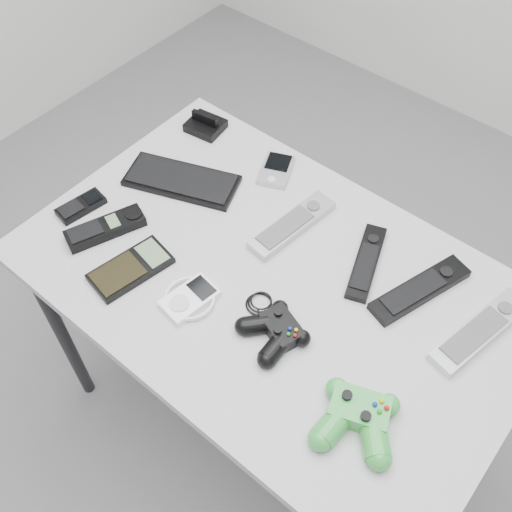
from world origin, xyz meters
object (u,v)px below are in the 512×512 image
Objects in this scene: mp3_player at (190,298)px; cordless_handset at (105,228)px; remote_black_b at (420,289)px; controller_green at (358,417)px; pda at (276,170)px; controller_black at (276,330)px; remote_silver_b at (480,330)px; calculator at (131,268)px; remote_silver_a at (292,224)px; mobile_phone at (81,206)px; pda_keyboard at (182,180)px; desk at (273,294)px; remote_black_a at (366,262)px.

cordless_handset is at bearing -175.05° from mp3_player.
controller_green is (0.06, -0.32, 0.01)m from remote_black_b.
controller_black is at bearing -75.15° from pda.
pda is at bearing 111.58° from mp3_player.
controller_green reaches higher than remote_silver_b.
controller_green is (0.41, 0.00, 0.01)m from mp3_player.
pda is 0.64× the size of calculator.
remote_silver_b is at bearing 9.22° from remote_silver_a.
remote_black_b is at bearing 31.23° from mobile_phone.
remote_black_b reaches higher than pda.
remote_silver_b is 2.22× the size of mobile_phone.
calculator is (-0.50, -0.34, -0.00)m from remote_black_b.
cordless_handset is (-0.02, -0.22, 0.01)m from pda_keyboard.
controller_green is (0.31, -0.16, 0.09)m from desk.
remote_silver_a is 2.05× the size of mobile_phone.
pda_keyboard is 0.61m from remote_black_b.
mp3_player is (0.15, 0.02, 0.00)m from calculator.
desk is 6.04× the size of cordless_handset.
controller_green is (0.78, -0.02, 0.02)m from mobile_phone.
cordless_handset is at bearing -156.67° from controller_black.
pda_keyboard and calculator have the same top height.
controller_black is at bearing -103.63° from remote_black_b.
mp3_player is (-0.23, -0.31, 0.00)m from remote_black_a.
cordless_handset is (-0.37, -0.14, 0.08)m from desk.
pda is 0.47× the size of remote_black_b.
remote_silver_b is (0.74, 0.07, 0.00)m from pda_keyboard.
remote_silver_a is 1.46× the size of controller_green.
pda_keyboard is 0.75m from remote_silver_b.
remote_silver_b is (0.45, 0.02, -0.00)m from remote_silver_a.
remote_silver_b is 0.91m from mobile_phone.
controller_black reaches higher than cordless_handset.
calculator is (-0.25, -0.18, 0.07)m from desk.
desk is 0.36m from controller_green.
mobile_phone is 0.56m from controller_black.
remote_silver_b is at bearing 40.17° from mp3_player.
remote_silver_b reaches higher than mobile_phone.
mobile_phone is 0.23m from calculator.
mp3_player is at bearing -119.94° from remote_black_b.
calculator is at bearing -158.64° from remote_black_a.
pda is 0.46m from remote_black_b.
pda is at bearing -177.57° from remote_silver_b.
calculator is at bearing -90.08° from pda_keyboard.
cordless_handset reaches higher than remote_silver_a.
mobile_phone is (-0.12, -0.21, 0.00)m from pda_keyboard.
pda is 0.53× the size of controller_black.
remote_silver_a reaches higher than calculator.
controller_green reaches higher than mp3_player.
mp3_player is at bearing -100.16° from pda.
cordless_handset is (-0.31, -0.28, 0.00)m from remote_silver_a.
remote_black_a is at bearing 51.96° from cordless_handset.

